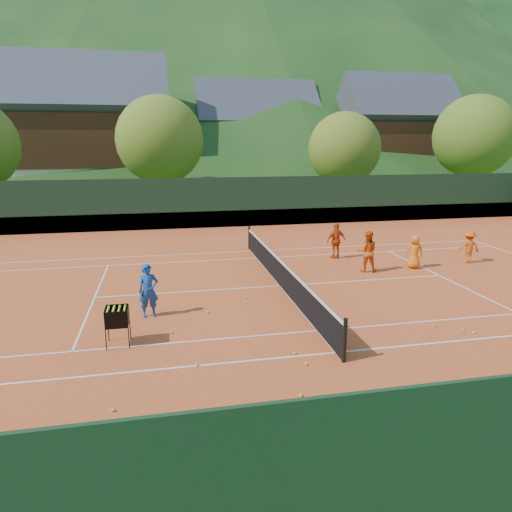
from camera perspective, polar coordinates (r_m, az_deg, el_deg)
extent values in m
plane|color=#295219|center=(16.54, 3.03, -3.80)|extent=(400.00, 400.00, 0.00)
cube|color=#C84C20|center=(16.53, 3.03, -3.77)|extent=(40.00, 24.00, 0.02)
cone|color=black|center=(194.76, 19.67, 25.96)|extent=(260.00, 260.00, 95.00)
imported|color=#1948A2|center=(13.81, -13.30, -4.23)|extent=(0.64, 0.48, 1.61)
imported|color=#DD5413|center=(18.64, 13.73, 0.57)|extent=(0.97, 0.86, 1.65)
imported|color=#DF4F13|center=(20.49, 9.99, 1.90)|extent=(0.99, 0.56, 1.60)
imported|color=orange|center=(19.70, 19.21, 0.49)|extent=(0.77, 0.62, 1.37)
imported|color=#E45614|center=(21.48, 25.06, 1.03)|extent=(0.96, 0.63, 1.38)
sphere|color=#C6E826|center=(13.90, 24.44, -8.42)|extent=(0.07, 0.07, 0.07)
sphere|color=#C6E826|center=(9.68, -17.42, -17.90)|extent=(0.07, 0.07, 0.07)
sphere|color=#C6E826|center=(12.76, -10.49, -9.35)|extent=(0.07, 0.07, 0.07)
sphere|color=#C6E826|center=(8.76, 12.80, -21.31)|extent=(0.07, 0.07, 0.07)
sphere|color=#C6E826|center=(14.02, -6.01, -6.98)|extent=(0.07, 0.07, 0.07)
sphere|color=#C6E826|center=(8.36, -3.99, -22.92)|extent=(0.07, 0.07, 0.07)
sphere|color=#C6E826|center=(9.77, 5.66, -16.93)|extent=(0.07, 0.07, 0.07)
sphere|color=#C6E826|center=(13.87, 25.60, -8.60)|extent=(0.07, 0.07, 0.07)
sphere|color=#C6E826|center=(10.96, -7.38, -13.32)|extent=(0.07, 0.07, 0.07)
sphere|color=#C6E826|center=(10.97, 6.27, -13.26)|extent=(0.07, 0.07, 0.07)
sphere|color=#C6E826|center=(13.91, 21.43, -8.11)|extent=(0.07, 0.07, 0.07)
sphere|color=#C6E826|center=(8.72, -13.34, -21.54)|extent=(0.07, 0.07, 0.07)
sphere|color=#C6E826|center=(8.24, 14.56, -24.01)|extent=(0.07, 0.07, 0.07)
sphere|color=#C6E826|center=(11.45, 4.85, -12.00)|extent=(0.07, 0.07, 0.07)
sphere|color=#C6E826|center=(15.17, -1.31, -5.24)|extent=(0.07, 0.07, 0.07)
cube|color=white|center=(11.68, 9.94, -11.79)|extent=(23.77, 0.06, 0.00)
cube|color=silver|center=(21.68, -0.60, 0.63)|extent=(23.77, 0.06, 0.00)
cube|color=white|center=(12.84, 7.70, -9.22)|extent=(23.77, 0.06, 0.00)
cube|color=white|center=(20.38, 0.13, -0.25)|extent=(23.77, 0.06, 0.00)
cube|color=white|center=(16.21, -19.52, -4.91)|extent=(0.06, 8.23, 0.00)
cube|color=white|center=(19.12, 21.96, -2.28)|extent=(0.06, 8.23, 0.00)
cube|color=white|center=(16.53, 3.03, -3.73)|extent=(12.80, 0.06, 0.00)
cube|color=silver|center=(16.53, 3.03, -3.73)|extent=(0.06, 10.97, 0.00)
cube|color=black|center=(16.40, 3.05, -2.24)|extent=(0.03, 11.97, 0.90)
cube|color=white|center=(16.27, 3.08, -0.65)|extent=(0.05, 11.97, 0.06)
cylinder|color=black|center=(11.03, 11.02, -10.32)|extent=(0.10, 0.10, 1.10)
cylinder|color=black|center=(22.04, -0.85, 2.31)|extent=(0.10, 0.10, 1.10)
cube|color=black|center=(27.74, -3.19, 6.72)|extent=(40.00, 0.05, 3.00)
cube|color=#195824|center=(27.89, -3.17, 4.68)|extent=(40.40, 0.05, 1.00)
cylinder|color=black|center=(12.11, -18.24, -9.93)|extent=(0.02, 0.02, 0.55)
cylinder|color=black|center=(12.05, -15.61, -9.85)|extent=(0.02, 0.02, 0.55)
cylinder|color=black|center=(12.61, -17.97, -8.93)|extent=(0.02, 0.02, 0.55)
cylinder|color=black|center=(12.55, -15.45, -8.84)|extent=(0.02, 0.02, 0.55)
cube|color=black|center=(12.22, -16.91, -8.20)|extent=(0.55, 0.55, 0.02)
cube|color=black|center=(11.89, -17.10, -7.69)|extent=(0.55, 0.02, 0.45)
cube|color=black|center=(12.40, -16.88, -6.76)|extent=(0.55, 0.02, 0.45)
cube|color=black|center=(12.17, -18.28, -7.26)|extent=(0.02, 0.55, 0.45)
cube|color=black|center=(12.11, -15.68, -7.17)|extent=(0.02, 0.55, 0.45)
sphere|color=#CCE526|center=(11.91, -18.12, -6.74)|extent=(0.07, 0.07, 0.07)
sphere|color=#CCE526|center=(12.03, -18.06, -6.52)|extent=(0.07, 0.07, 0.07)
sphere|color=#CCE526|center=(12.16, -17.99, -6.29)|extent=(0.07, 0.07, 0.07)
sphere|color=#CCE526|center=(12.29, -17.92, -6.07)|extent=(0.07, 0.07, 0.07)
sphere|color=#CCE526|center=(11.89, -17.47, -6.72)|extent=(0.07, 0.07, 0.07)
sphere|color=#CCE526|center=(12.02, -17.41, -6.49)|extent=(0.07, 0.07, 0.07)
sphere|color=#CCE526|center=(12.15, -17.35, -6.27)|extent=(0.07, 0.07, 0.07)
sphere|color=#CCE526|center=(12.27, -17.29, -6.05)|extent=(0.07, 0.07, 0.07)
sphere|color=#CCE526|center=(11.88, -16.81, -6.70)|extent=(0.07, 0.07, 0.07)
sphere|color=#CCE526|center=(12.00, -16.75, -6.47)|extent=(0.07, 0.07, 0.07)
sphere|color=#CCE526|center=(12.13, -16.70, -6.24)|extent=(0.07, 0.07, 0.07)
sphere|color=#CCE526|center=(12.26, -16.65, -6.03)|extent=(0.07, 0.07, 0.07)
sphere|color=#CCE526|center=(11.86, -16.15, -6.67)|extent=(0.07, 0.07, 0.07)
sphere|color=#CCE526|center=(11.99, -16.10, -6.44)|extent=(0.07, 0.07, 0.07)
sphere|color=#CCE526|center=(12.12, -16.05, -6.22)|extent=(0.07, 0.07, 0.07)
sphere|color=#CCE526|center=(12.25, -16.01, -6.00)|extent=(0.07, 0.07, 0.07)
cube|color=beige|center=(45.76, -19.30, 8.78)|extent=(12.00, 9.00, 2.88)
cube|color=#361C0E|center=(45.61, -19.68, 13.38)|extent=(12.24, 9.18, 4.48)
cube|color=#42424A|center=(45.70, -19.99, 16.93)|extent=(13.80, 9.93, 9.93)
cube|color=beige|center=(50.37, -0.08, 9.77)|extent=(11.00, 8.00, 2.52)
cube|color=#381C0F|center=(50.23, -0.08, 13.44)|extent=(11.22, 8.16, 3.92)
cube|color=#404048|center=(50.26, -0.09, 16.36)|extent=(12.65, 8.82, 8.82)
cube|color=beige|center=(51.33, 16.57, 9.38)|extent=(10.00, 8.00, 2.70)
cube|color=#3B1D10|center=(51.19, 16.85, 13.22)|extent=(10.20, 8.16, 4.20)
cube|color=#3E3E45|center=(51.25, 17.07, 16.24)|extent=(11.50, 8.82, 8.82)
cylinder|color=#41291A|center=(35.40, -11.61, 7.93)|extent=(0.36, 0.36, 2.88)
sphere|color=#4C721E|center=(35.22, -11.92, 14.02)|extent=(6.40, 6.40, 6.40)
cylinder|color=#3C2518|center=(37.17, 10.74, 7.98)|extent=(0.36, 0.36, 2.52)
sphere|color=#51701E|center=(36.98, 10.97, 13.05)|extent=(5.60, 5.60, 5.60)
cylinder|color=#3C2518|center=(43.92, 25.06, 8.18)|extent=(0.36, 0.36, 3.06)
sphere|color=#436C1D|center=(43.78, 25.61, 13.37)|extent=(6.80, 6.80, 6.80)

